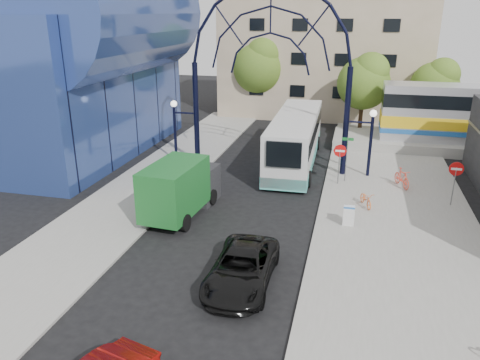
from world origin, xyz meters
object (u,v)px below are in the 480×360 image
(sandwich_board, at_px, (349,214))
(tree_north_b, at_px, (260,65))
(black_suv, at_px, (242,268))
(bike_near_b, at_px, (402,178))
(tree_north_a, at_px, (365,80))
(street_name_sign, at_px, (347,150))
(city_bus, at_px, (295,139))
(tree_north_c, at_px, (436,83))
(bike_near_a, at_px, (366,199))
(do_not_enter_sign, at_px, (456,173))
(stop_sign, at_px, (340,154))
(green_truck, at_px, (182,187))
(gateway_arch, at_px, (270,39))

(sandwich_board, height_order, tree_north_b, tree_north_b)
(black_suv, height_order, bike_near_b, black_suv)
(tree_north_a, xyz_separation_m, tree_north_b, (-10.00, 4.00, 0.66))
(street_name_sign, xyz_separation_m, tree_north_a, (0.92, 13.33, 2.48))
(city_bus, bearing_deg, tree_north_b, 109.87)
(tree_north_c, bearing_deg, bike_near_a, -106.46)
(do_not_enter_sign, relative_size, sandwich_board, 2.51)
(stop_sign, relative_size, black_suv, 0.49)
(tree_north_c, distance_m, bike_near_b, 16.34)
(tree_north_c, height_order, green_truck, tree_north_c)
(bike_near_b, bearing_deg, city_bus, 131.71)
(bike_near_b, bearing_deg, tree_north_b, 103.38)
(tree_north_b, xyz_separation_m, city_bus, (5.47, -14.09, -3.47))
(tree_north_a, distance_m, city_bus, 11.41)
(gateway_arch, relative_size, bike_near_b, 7.33)
(do_not_enter_sign, distance_m, bike_near_a, 4.93)
(black_suv, bearing_deg, stop_sign, 75.18)
(city_bus, bearing_deg, green_truck, -115.65)
(tree_north_b, distance_m, green_truck, 24.59)
(city_bus, bearing_deg, bike_near_b, -27.67)
(do_not_enter_sign, distance_m, bike_near_b, 3.65)
(tree_north_a, bearing_deg, bike_near_b, -79.76)
(sandwich_board, bearing_deg, bike_near_b, 65.15)
(street_name_sign, xyz_separation_m, tree_north_b, (-9.08, 17.33, 3.14))
(street_name_sign, bearing_deg, tree_north_a, 86.04)
(black_suv, bearing_deg, tree_north_b, 99.90)
(gateway_arch, relative_size, bike_near_a, 8.65)
(tree_north_c, distance_m, bike_near_a, 20.35)
(street_name_sign, bearing_deg, city_bus, 138.09)
(tree_north_a, bearing_deg, bike_near_a, -88.90)
(do_not_enter_sign, relative_size, black_suv, 0.49)
(street_name_sign, xyz_separation_m, black_suv, (-3.51, -12.84, -1.43))
(green_truck, bearing_deg, bike_near_b, 34.90)
(tree_north_c, xyz_separation_m, city_bus, (-10.53, -12.09, -2.48))
(stop_sign, xyz_separation_m, green_truck, (-7.80, -6.35, -0.50))
(tree_north_c, bearing_deg, gateway_arch, -131.04)
(tree_north_b, bearing_deg, tree_north_a, -21.80)
(tree_north_b, distance_m, bike_near_a, 24.04)
(gateway_arch, height_order, bike_near_b, gateway_arch)
(tree_north_a, bearing_deg, city_bus, -114.16)
(street_name_sign, distance_m, city_bus, 4.85)
(tree_north_c, bearing_deg, bike_near_b, -102.88)
(stop_sign, height_order, city_bus, city_bus)
(street_name_sign, xyz_separation_m, green_truck, (-8.20, -6.95, -0.64))
(stop_sign, relative_size, tree_north_a, 0.36)
(gateway_arch, distance_m, tree_north_a, 13.98)
(do_not_enter_sign, distance_m, tree_north_a, 16.86)
(stop_sign, xyz_separation_m, bike_near_a, (1.65, -3.26, -1.46))
(tree_north_b, distance_m, city_bus, 15.51)
(street_name_sign, relative_size, tree_north_a, 0.40)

